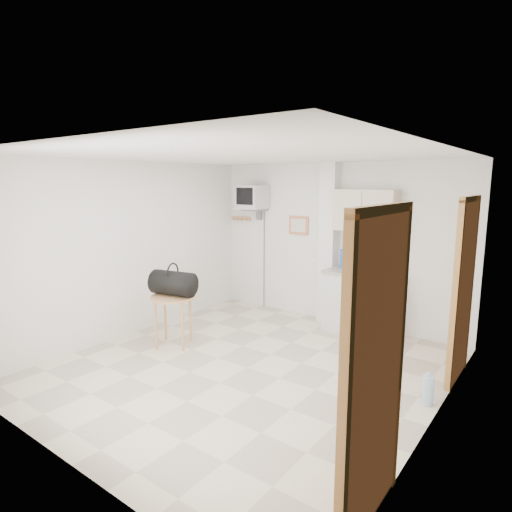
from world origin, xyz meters
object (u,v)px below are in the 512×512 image
Objects in this scene: round_table at (173,303)px; water_bottle at (428,390)px; crt_television at (252,198)px; duffel_bag at (173,283)px.

round_table reaches higher than water_bottle.
crt_television is 2.45m from round_table.
round_table is (0.20, -2.04, -1.34)m from crt_television.
water_bottle is at bearing 7.45° from round_table.
crt_television is at bearing 83.57° from duffel_bag.
duffel_bag is at bearing 123.06° from round_table.
duffel_bag is (0.17, -2.00, -1.08)m from crt_television.
round_table is 0.27m from duffel_bag.
water_bottle is at bearing -4.60° from duffel_bag.
crt_television is at bearing 154.74° from water_bottle.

